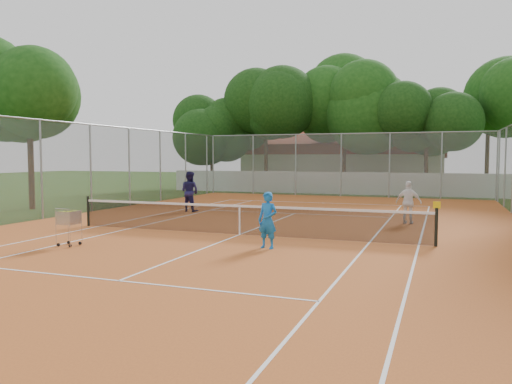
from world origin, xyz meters
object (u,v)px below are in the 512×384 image
(clubhouse, at_px, (344,161))
(ball_hopper, at_px, (69,227))
(tennis_net, at_px, (240,220))
(player_near, at_px, (268,220))
(player_far_left, at_px, (190,191))
(player_far_right, at_px, (409,202))

(clubhouse, bearing_deg, ball_hopper, -93.00)
(tennis_net, height_order, clubhouse, clubhouse)
(tennis_net, height_order, player_near, player_near)
(tennis_net, distance_m, player_far_left, 7.34)
(player_far_left, height_order, player_far_right, player_far_left)
(player_near, distance_m, player_far_left, 9.87)
(ball_hopper, bearing_deg, clubhouse, 83.96)
(player_near, bearing_deg, ball_hopper, -152.20)
(player_near, distance_m, player_far_right, 7.37)
(player_near, height_order, player_far_right, player_far_right)
(tennis_net, bearing_deg, player_far_left, 130.53)
(ball_hopper, bearing_deg, player_far_left, 93.58)
(clubhouse, bearing_deg, player_far_left, -96.73)
(tennis_net, bearing_deg, player_near, -50.12)
(player_near, bearing_deg, player_far_right, 74.53)
(clubhouse, relative_size, ball_hopper, 15.10)
(player_far_left, relative_size, player_far_right, 1.15)
(clubhouse, relative_size, player_far_left, 8.90)
(player_far_left, relative_size, ball_hopper, 1.70)
(player_far_left, distance_m, ball_hopper, 9.20)
(player_far_right, bearing_deg, player_far_left, 2.85)
(player_near, relative_size, player_far_right, 0.97)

